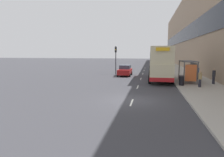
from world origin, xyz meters
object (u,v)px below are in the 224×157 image
(double_decker_bus_near, at_px, (160,63))
(car_0, at_px, (154,65))
(car_1, at_px, (154,62))
(traffic_light_far_kerb, at_px, (116,55))
(pedestrian_1, at_px, (198,73))
(litter_bin, at_px, (182,80))
(pedestrian_at_shelter, at_px, (200,79))
(pedestrian_2, at_px, (214,76))
(bus_shelter, at_px, (190,67))
(car_2, at_px, (125,70))

(double_decker_bus_near, relative_size, car_0, 2.61)
(car_1, bearing_deg, traffic_light_far_kerb, -104.80)
(pedestrian_1, height_order, litter_bin, pedestrian_1)
(pedestrian_1, xyz_separation_m, traffic_light_far_kerb, (-11.75, 5.00, 2.13))
(car_0, bearing_deg, double_decker_bus_near, -88.77)
(pedestrian_at_shelter, relative_size, pedestrian_1, 1.00)
(double_decker_bus_near, xyz_separation_m, pedestrian_2, (5.68, -2.95, -1.27))
(pedestrian_at_shelter, relative_size, litter_bin, 1.61)
(pedestrian_at_shelter, height_order, pedestrian_2, pedestrian_2)
(car_1, bearing_deg, litter_bin, -86.38)
(car_1, relative_size, pedestrian_at_shelter, 2.65)
(car_1, bearing_deg, pedestrian_2, -80.26)
(pedestrian_1, height_order, pedestrian_2, pedestrian_2)
(litter_bin, bearing_deg, traffic_light_far_kerb, 130.17)
(bus_shelter, distance_m, litter_bin, 3.01)
(car_2, xyz_separation_m, litter_bin, (7.18, -8.91, -0.16))
(double_decker_bus_near, bearing_deg, pedestrian_at_shelter, -55.80)
(pedestrian_1, relative_size, pedestrian_2, 0.99)
(car_2, distance_m, traffic_light_far_kerb, 3.36)
(car_2, height_order, pedestrian_1, pedestrian_1)
(car_0, bearing_deg, litter_bin, -84.09)
(bus_shelter, bearing_deg, pedestrian_at_shelter, -83.13)
(pedestrian_at_shelter, distance_m, pedestrian_1, 6.57)
(bus_shelter, xyz_separation_m, traffic_light_far_kerb, (-10.17, 8.13, 1.25))
(pedestrian_at_shelter, distance_m, pedestrian_2, 3.19)
(pedestrian_2, relative_size, traffic_light_far_kerb, 0.37)
(bus_shelter, xyz_separation_m, pedestrian_2, (2.39, -0.84, -0.87))
(pedestrian_1, bearing_deg, bus_shelter, -116.79)
(pedestrian_2, height_order, litter_bin, pedestrian_2)
(car_0, xyz_separation_m, pedestrian_2, (6.10, -22.43, 0.13))
(bus_shelter, bearing_deg, car_2, 142.56)
(car_0, height_order, litter_bin, car_0)
(pedestrian_at_shelter, xyz_separation_m, litter_bin, (-1.62, 0.86, -0.33))
(double_decker_bus_near, height_order, litter_bin, double_decker_bus_near)
(car_0, distance_m, traffic_light_far_kerb, 15.10)
(car_0, distance_m, car_2, 15.87)
(car_1, height_order, pedestrian_2, pedestrian_2)
(car_1, distance_m, pedestrian_at_shelter, 36.96)
(bus_shelter, distance_m, traffic_light_far_kerb, 13.08)
(pedestrian_1, relative_size, traffic_light_far_kerb, 0.36)
(bus_shelter, relative_size, car_1, 0.94)
(pedestrian_2, relative_size, litter_bin, 1.62)
(car_2, xyz_separation_m, traffic_light_far_kerb, (-1.77, 1.69, 2.30))
(car_0, bearing_deg, car_2, -107.20)
(pedestrian_1, bearing_deg, pedestrian_at_shelter, -100.34)
(bus_shelter, relative_size, litter_bin, 4.00)
(pedestrian_1, distance_m, traffic_light_far_kerb, 12.95)
(pedestrian_at_shelter, bearing_deg, car_1, 96.05)
(double_decker_bus_near, bearing_deg, pedestrian_1, 11.84)
(double_decker_bus_near, height_order, traffic_light_far_kerb, traffic_light_far_kerb)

